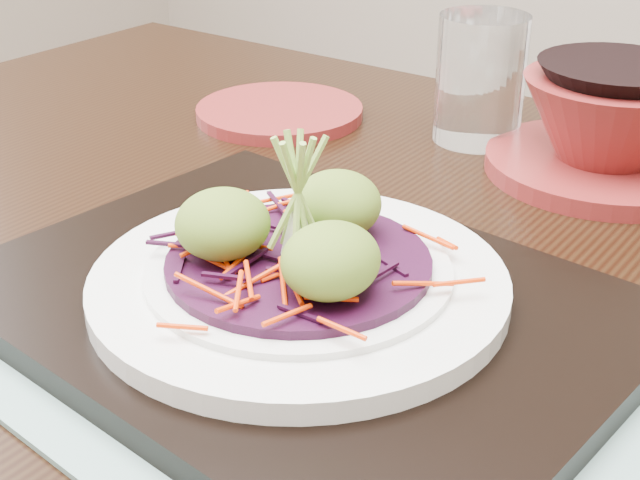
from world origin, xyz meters
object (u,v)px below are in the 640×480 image
Objects in this scene: serving_tray at (299,305)px; water_glass at (480,79)px; dining_table at (354,386)px; terracotta_side_plate at (279,112)px; terracotta_bowl_set at (608,132)px; white_plate at (299,281)px.

serving_tray is 3.36× the size of water_glass.
water_glass is (-0.04, 0.25, 0.15)m from dining_table.
serving_tray is 0.35m from terracotta_side_plate.
dining_table is 0.29m from water_glass.
water_glass is (-0.05, 0.32, 0.04)m from serving_tray.
terracotta_bowl_set is at bearing 8.87° from terracotta_side_plate.
terracotta_side_plate is 0.79× the size of terracotta_bowl_set.
terracotta_side_plate reaches higher than dining_table.
terracotta_side_plate is at bearing -171.13° from terracotta_bowl_set.
terracotta_bowl_set is (0.12, -0.01, -0.02)m from water_glass.
serving_tray is at bearing -50.17° from terracotta_side_plate.
water_glass is at bearing 100.03° from dining_table.
serving_tray is at bearing 90.00° from white_plate.
white_plate is 1.20× the size of terracotta_bowl_set.
water_glass is (0.17, 0.06, 0.05)m from terracotta_side_plate.
dining_table is 6.00× the size of terracotta_bowl_set.
water_glass reaches higher than white_plate.
water_glass reaches higher than terracotta_bowl_set.
water_glass is at bearing 17.95° from terracotta_side_plate.
terracotta_side_plate is at bearing 129.83° from white_plate.
dining_table is 3.24× the size of serving_tray.
serving_tray is 0.33m from water_glass.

